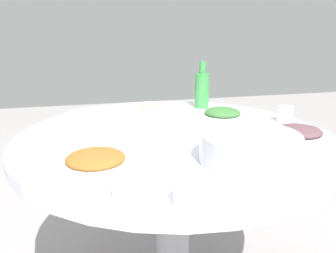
% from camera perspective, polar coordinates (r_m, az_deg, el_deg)
% --- Properties ---
extents(round_dining_table, '(1.21, 1.21, 0.76)m').
position_cam_1_polar(round_dining_table, '(1.40, 0.82, -6.38)').
color(round_dining_table, '#99999E').
rests_on(round_dining_table, ground).
extents(rice_bowl, '(0.31, 0.31, 0.10)m').
position_cam_1_polar(rice_bowl, '(1.10, 13.18, -3.32)').
color(rice_bowl, '#B2B5BA').
rests_on(rice_bowl, round_dining_table).
extents(soup_bowl, '(0.27, 0.27, 0.06)m').
position_cam_1_polar(soup_bowl, '(1.47, -11.39, 0.96)').
color(soup_bowl, white).
rests_on(soup_bowl, round_dining_table).
extents(dish_greens, '(0.21, 0.21, 0.05)m').
position_cam_1_polar(dish_greens, '(1.59, 8.89, 1.98)').
color(dish_greens, silver).
rests_on(dish_greens, round_dining_table).
extents(dish_stirfry, '(0.25, 0.25, 0.05)m').
position_cam_1_polar(dish_stirfry, '(1.06, -11.74, -5.66)').
color(dish_stirfry, silver).
rests_on(dish_stirfry, round_dining_table).
extents(dish_noodles, '(0.19, 0.19, 0.03)m').
position_cam_1_polar(dish_noodles, '(1.72, -2.35, 3.02)').
color(dish_noodles, white).
rests_on(dish_noodles, round_dining_table).
extents(dish_eggplant, '(0.25, 0.25, 0.05)m').
position_cam_1_polar(dish_eggplant, '(1.39, 20.63, -1.08)').
color(dish_eggplant, silver).
rests_on(dish_eggplant, round_dining_table).
extents(green_bottle, '(0.07, 0.07, 0.23)m').
position_cam_1_polar(green_bottle, '(1.78, 5.59, 6.08)').
color(green_bottle, '#388C41').
rests_on(green_bottle, round_dining_table).
extents(tea_cup_near, '(0.06, 0.06, 0.07)m').
position_cam_1_polar(tea_cup_near, '(0.83, 3.20, -10.79)').
color(tea_cup_near, white).
rests_on(tea_cup_near, round_dining_table).
extents(tea_cup_far, '(0.07, 0.07, 0.07)m').
position_cam_1_polar(tea_cup_far, '(1.61, 18.62, 1.93)').
color(tea_cup_far, silver).
rests_on(tea_cup_far, round_dining_table).
extents(tea_cup_side, '(0.07, 0.07, 0.06)m').
position_cam_1_polar(tea_cup_side, '(0.86, -6.92, -10.04)').
color(tea_cup_side, white).
rests_on(tea_cup_side, round_dining_table).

